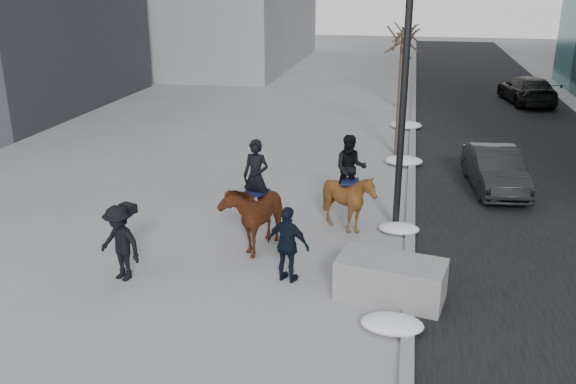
% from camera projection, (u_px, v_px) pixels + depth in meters
% --- Properties ---
extents(ground, '(120.00, 120.00, 0.00)m').
position_uv_depth(ground, '(278.00, 270.00, 14.17)').
color(ground, gray).
rests_on(ground, ground).
extents(road, '(8.00, 90.00, 0.01)m').
position_uv_depth(road, '(524.00, 164.00, 22.12)').
color(road, black).
rests_on(road, ground).
extents(curb, '(0.25, 90.00, 0.12)m').
position_uv_depth(curb, '(412.00, 157.00, 22.84)').
color(curb, gray).
rests_on(curb, ground).
extents(planter, '(2.38, 1.50, 0.88)m').
position_uv_depth(planter, '(391.00, 279.00, 12.77)').
color(planter, gray).
rests_on(planter, ground).
extents(car_near, '(1.85, 4.19, 1.34)m').
position_uv_depth(car_near, '(495.00, 169.00, 19.28)').
color(car_near, black).
rests_on(car_near, ground).
extents(car_far, '(2.75, 5.28, 1.46)m').
position_uv_depth(car_far, '(527.00, 90.00, 32.44)').
color(car_far, black).
rests_on(car_far, ground).
extents(tree_near, '(1.20, 1.20, 5.15)m').
position_uv_depth(tree_near, '(400.00, 88.00, 22.43)').
color(tree_near, '#3D2F24').
rests_on(tree_near, ground).
extents(tree_far, '(1.20, 1.20, 4.64)m').
position_uv_depth(tree_far, '(404.00, 64.00, 30.15)').
color(tree_far, '#34271F').
rests_on(tree_far, ground).
extents(mounted_left, '(1.41, 2.27, 2.72)m').
position_uv_depth(mounted_left, '(255.00, 208.00, 15.11)').
color(mounted_left, '#531C10').
rests_on(mounted_left, ground).
extents(mounted_right, '(1.56, 1.71, 2.59)m').
position_uv_depth(mounted_right, '(349.00, 194.00, 16.04)').
color(mounted_right, '#523210').
rests_on(mounted_right, ground).
extents(feeder, '(1.11, 1.00, 1.75)m').
position_uv_depth(feeder, '(288.00, 245.00, 13.38)').
color(feeder, black).
rests_on(feeder, ground).
extents(camera_crew, '(1.29, 1.02, 1.75)m').
position_uv_depth(camera_crew, '(120.00, 243.00, 13.46)').
color(camera_crew, black).
rests_on(camera_crew, ground).
extents(lamppost, '(0.25, 2.42, 9.09)m').
position_uv_depth(lamppost, '(407.00, 38.00, 15.10)').
color(lamppost, black).
rests_on(lamppost, ground).
extents(snow_piles, '(1.38, 17.61, 0.35)m').
position_uv_depth(snow_piles, '(403.00, 174.00, 20.48)').
color(snow_piles, white).
rests_on(snow_piles, ground).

